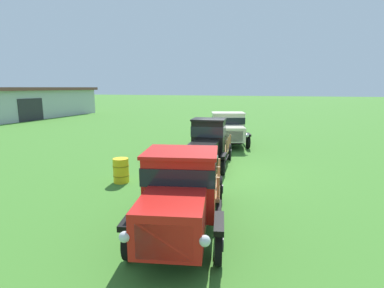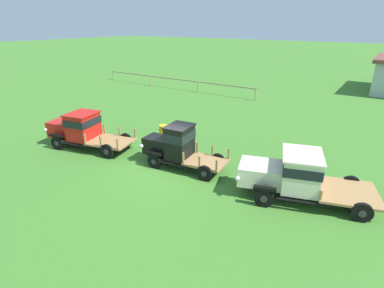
{
  "view_description": "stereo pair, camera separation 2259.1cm",
  "coord_description": "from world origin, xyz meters",
  "px_view_note": "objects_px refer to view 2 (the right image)",
  "views": [
    {
      "loc": [
        -12.34,
        -2.65,
        3.57
      ],
      "look_at": [
        0.55,
        1.62,
        1.0
      ],
      "focal_mm": 28.0,
      "sensor_mm": 36.0,
      "label": 1
    },
    {
      "loc": [
        8.6,
        -10.45,
        6.9
      ],
      "look_at": [
        0.55,
        1.62,
        1.0
      ],
      "focal_mm": 28.0,
      "sensor_mm": 36.0,
      "label": 2
    }
  ],
  "objects_px": {
    "vintage_truck_midrow_center": "(294,174)",
    "oil_drum_beside_row": "(164,132)",
    "vintage_truck_second_in_line": "(176,145)",
    "vintage_truck_foreground_near": "(81,129)"
  },
  "relations": [
    {
      "from": "vintage_truck_foreground_near",
      "to": "vintage_truck_second_in_line",
      "type": "height_order",
      "value": "vintage_truck_second_in_line"
    },
    {
      "from": "vintage_truck_second_in_line",
      "to": "oil_drum_beside_row",
      "type": "relative_size",
      "value": 4.93
    },
    {
      "from": "vintage_truck_foreground_near",
      "to": "oil_drum_beside_row",
      "type": "height_order",
      "value": "vintage_truck_foreground_near"
    },
    {
      "from": "oil_drum_beside_row",
      "to": "vintage_truck_foreground_near",
      "type": "bearing_deg",
      "value": -131.99
    },
    {
      "from": "vintage_truck_foreground_near",
      "to": "vintage_truck_midrow_center",
      "type": "bearing_deg",
      "value": 6.18
    },
    {
      "from": "vintage_truck_midrow_center",
      "to": "oil_drum_beside_row",
      "type": "height_order",
      "value": "vintage_truck_midrow_center"
    },
    {
      "from": "vintage_truck_foreground_near",
      "to": "vintage_truck_midrow_center",
      "type": "xyz_separation_m",
      "value": [
        12.03,
        1.3,
        -0.04
      ]
    },
    {
      "from": "vintage_truck_foreground_near",
      "to": "vintage_truck_midrow_center",
      "type": "relative_size",
      "value": 0.94
    },
    {
      "from": "vintage_truck_foreground_near",
      "to": "vintage_truck_second_in_line",
      "type": "xyz_separation_m",
      "value": [
        6.21,
        1.02,
        0.01
      ]
    },
    {
      "from": "vintage_truck_second_in_line",
      "to": "oil_drum_beside_row",
      "type": "bearing_deg",
      "value": 138.32
    }
  ]
}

